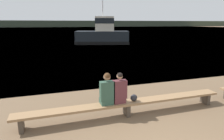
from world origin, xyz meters
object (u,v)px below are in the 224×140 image
(person_right, at_px, (119,90))
(tugboat_red, at_px, (103,35))
(bench_main, at_px, (127,104))
(person_left, at_px, (107,91))
(shopping_bag, at_px, (134,98))

(person_right, relative_size, tugboat_red, 0.12)
(bench_main, xyz_separation_m, person_left, (-0.67, 0.00, 0.53))
(bench_main, height_order, person_left, person_left)
(shopping_bag, relative_size, tugboat_red, 0.03)
(person_left, height_order, tugboat_red, tugboat_red)
(person_right, xyz_separation_m, tugboat_red, (5.65, 22.46, 0.33))
(person_left, relative_size, shopping_bag, 4.46)
(shopping_bag, bearing_deg, person_right, 178.93)
(bench_main, bearing_deg, person_right, 178.77)
(bench_main, relative_size, shopping_bag, 30.14)
(tugboat_red, bearing_deg, bench_main, -177.16)
(bench_main, xyz_separation_m, tugboat_red, (5.39, 22.47, 0.83))
(person_right, distance_m, shopping_bag, 0.59)
(person_right, height_order, tugboat_red, tugboat_red)
(person_left, xyz_separation_m, shopping_bag, (0.91, -0.01, -0.33))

